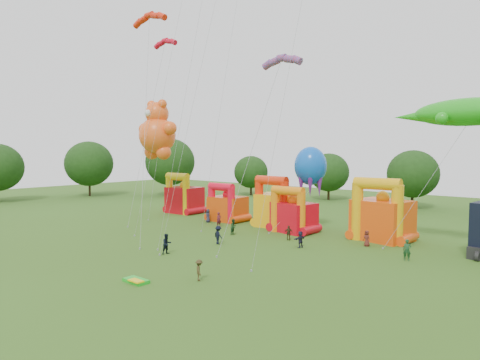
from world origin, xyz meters
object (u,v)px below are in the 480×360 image
Objects in this scene: gecko_kite at (436,168)px; octopus_kite at (301,188)px; spectator_4 at (289,233)px; bouncy_castle_2 at (277,207)px; teddy_bear_kite at (157,136)px; spectator_0 at (208,216)px; bouncy_castle_0 at (183,198)px.

gecko_kite is 1.43× the size of octopus_kite.
gecko_kite is 9.10× the size of spectator_4.
spectator_4 is at bearing -46.05° from bouncy_castle_2.
teddy_bear_kite reaches higher than spectator_4.
bouncy_castle_2 is at bearing 38.73° from spectator_0.
bouncy_castle_0 is 21.63m from octopus_kite.
octopus_kite is (3.61, -0.10, 2.68)m from bouncy_castle_2.
bouncy_castle_0 reaches higher than spectator_4.
gecko_kite is at bearing 8.08° from teddy_bear_kite.
spectator_0 is (-27.84, -1.85, -7.00)m from gecko_kite.
teddy_bear_kite is 1.63× the size of octopus_kite.
bouncy_castle_0 is at bearing 108.75° from teddy_bear_kite.
bouncy_castle_2 is 4.50m from octopus_kite.
spectator_4 is at bearing -161.09° from gecko_kite.
bouncy_castle_0 is 24.40m from spectator_4.
bouncy_castle_2 is 9.57m from spectator_0.
gecko_kite is 28.76m from spectator_0.
octopus_kite is 13.57m from spectator_0.
teddy_bear_kite is at bearing -171.92° from gecko_kite.
octopus_kite is at bearing -2.04° from bouncy_castle_0.
octopus_kite reaches higher than bouncy_castle_2.
bouncy_castle_2 is at bearing 178.37° from octopus_kite.
teddy_bear_kite is 10.33× the size of spectator_4.
bouncy_castle_2 is at bearing 176.08° from gecko_kite.
bouncy_castle_0 is 9.81m from spectator_0.
spectator_4 is at bearing -70.59° from octopus_kite.
teddy_bear_kite is 1.14× the size of gecko_kite.
spectator_4 is (-13.30, -4.55, -7.09)m from gecko_kite.
gecko_kite reaches higher than spectator_0.
bouncy_castle_0 is 11.70m from teddy_bear_kite.
gecko_kite reaches higher than bouncy_castle_0.
gecko_kite is (18.94, -1.30, 5.43)m from bouncy_castle_2.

